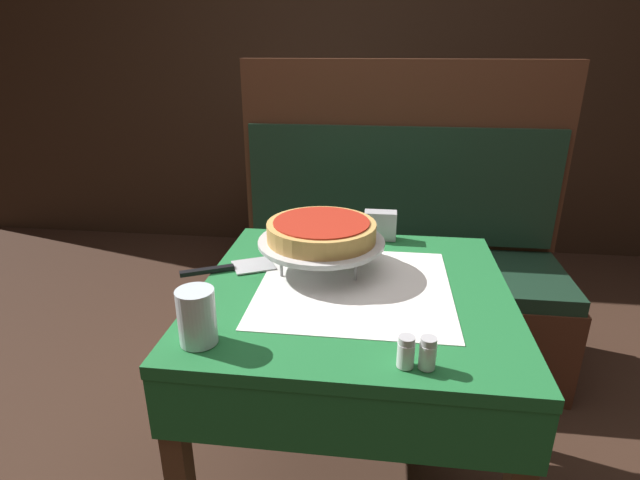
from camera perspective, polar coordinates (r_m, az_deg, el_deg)
The scene contains 12 objects.
dining_table_front at distance 1.33m, azimuth 3.83°, elevation -9.47°, with size 0.78×0.78×0.74m.
dining_table_rear at distance 2.93m, azimuth 0.64°, elevation 7.75°, with size 0.72×0.72×0.75m.
booth_bench at distance 2.20m, azimuth 8.65°, elevation -4.92°, with size 1.37×0.53×1.26m.
back_wall_panel at distance 3.31m, azimuth 6.57°, elevation 19.33°, with size 6.00×0.04×2.40m, color black.
pizza_pan_stand at distance 1.34m, azimuth 0.16°, elevation -0.37°, with size 0.34×0.34×0.09m.
deep_dish_pizza at distance 1.33m, azimuth 0.16°, elevation 1.08°, with size 0.29×0.29×0.05m.
pizza_server at distance 1.39m, azimuth -9.98°, elevation -3.13°, with size 0.25×0.17×0.01m.
water_glass_near at distance 1.06m, azimuth -13.89°, elevation -8.49°, with size 0.08×0.08×0.12m.
salt_shaker at distance 0.99m, azimuth 9.79°, elevation -12.48°, with size 0.03×0.03×0.06m.
pepper_shaker at distance 0.99m, azimuth 12.20°, elevation -12.52°, with size 0.03×0.03×0.07m.
napkin_holder at distance 1.58m, azimuth 6.89°, elevation 1.69°, with size 0.10×0.05×0.09m.
condiment_caddy at distance 2.88m, azimuth 1.03°, elevation 10.83°, with size 0.14×0.14×0.16m.
Camera 1 is at (0.05, -1.14, 1.32)m, focal length 28.00 mm.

